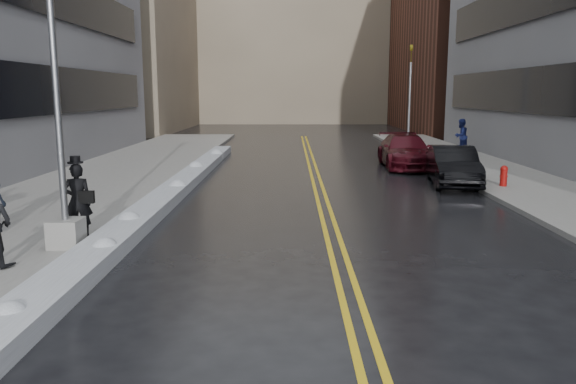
{
  "coord_description": "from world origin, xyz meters",
  "views": [
    {
      "loc": [
        1.49,
        -9.59,
        3.4
      ],
      "look_at": [
        1.43,
        2.24,
        1.3
      ],
      "focal_mm": 35.0,
      "sensor_mm": 36.0,
      "label": 1
    }
  ],
  "objects_px": {
    "pedestrian_east": "(461,136)",
    "car_maroon": "(405,151)",
    "pedestrian_fedora": "(78,201)",
    "car_black": "(453,166)",
    "lamppost": "(59,135)",
    "traffic_signal": "(410,93)",
    "fire_hydrant": "(504,175)"
  },
  "relations": [
    {
      "from": "traffic_signal",
      "to": "car_black",
      "type": "relative_size",
      "value": 1.36
    },
    {
      "from": "lamppost",
      "to": "traffic_signal",
      "type": "bearing_deg",
      "value": 61.79
    },
    {
      "from": "traffic_signal",
      "to": "car_maroon",
      "type": "distance_m",
      "value": 8.48
    },
    {
      "from": "pedestrian_fedora",
      "to": "car_black",
      "type": "relative_size",
      "value": 0.39
    },
    {
      "from": "fire_hydrant",
      "to": "pedestrian_east",
      "type": "distance_m",
      "value": 11.23
    },
    {
      "from": "fire_hydrant",
      "to": "traffic_signal",
      "type": "bearing_deg",
      "value": 92.05
    },
    {
      "from": "pedestrian_fedora",
      "to": "car_black",
      "type": "height_order",
      "value": "pedestrian_fedora"
    },
    {
      "from": "pedestrian_east",
      "to": "car_black",
      "type": "relative_size",
      "value": 0.42
    },
    {
      "from": "traffic_signal",
      "to": "car_black",
      "type": "height_order",
      "value": "traffic_signal"
    },
    {
      "from": "traffic_signal",
      "to": "pedestrian_fedora",
      "type": "bearing_deg",
      "value": -119.06
    },
    {
      "from": "car_maroon",
      "to": "traffic_signal",
      "type": "bearing_deg",
      "value": 79.35
    },
    {
      "from": "fire_hydrant",
      "to": "traffic_signal",
      "type": "relative_size",
      "value": 0.12
    },
    {
      "from": "lamppost",
      "to": "traffic_signal",
      "type": "distance_m",
      "value": 24.98
    },
    {
      "from": "fire_hydrant",
      "to": "car_maroon",
      "type": "height_order",
      "value": "car_maroon"
    },
    {
      "from": "fire_hydrant",
      "to": "car_maroon",
      "type": "bearing_deg",
      "value": 110.13
    },
    {
      "from": "lamppost",
      "to": "fire_hydrant",
      "type": "xyz_separation_m",
      "value": [
        12.3,
        8.0,
        -1.98
      ]
    },
    {
      "from": "lamppost",
      "to": "pedestrian_fedora",
      "type": "height_order",
      "value": "lamppost"
    },
    {
      "from": "pedestrian_east",
      "to": "car_black",
      "type": "xyz_separation_m",
      "value": [
        -3.26,
        -10.05,
        -0.35
      ]
    },
    {
      "from": "lamppost",
      "to": "pedestrian_fedora",
      "type": "xyz_separation_m",
      "value": [
        -0.0,
        0.76,
        -1.53
      ]
    },
    {
      "from": "pedestrian_east",
      "to": "car_maroon",
      "type": "bearing_deg",
      "value": 12.83
    },
    {
      "from": "fire_hydrant",
      "to": "traffic_signal",
      "type": "height_order",
      "value": "traffic_signal"
    },
    {
      "from": "fire_hydrant",
      "to": "pedestrian_fedora",
      "type": "height_order",
      "value": "pedestrian_fedora"
    },
    {
      "from": "traffic_signal",
      "to": "car_maroon",
      "type": "bearing_deg",
      "value": -102.52
    },
    {
      "from": "pedestrian_fedora",
      "to": "fire_hydrant",
      "type": "bearing_deg",
      "value": -161.82
    },
    {
      "from": "fire_hydrant",
      "to": "lamppost",
      "type": "bearing_deg",
      "value": -146.96
    },
    {
      "from": "pedestrian_fedora",
      "to": "pedestrian_east",
      "type": "xyz_separation_m",
      "value": [
        14.06,
        18.32,
        0.08
      ]
    },
    {
      "from": "lamppost",
      "to": "car_black",
      "type": "bearing_deg",
      "value": 39.9
    },
    {
      "from": "lamppost",
      "to": "car_maroon",
      "type": "xyz_separation_m",
      "value": [
        10.05,
        14.13,
        -1.78
      ]
    },
    {
      "from": "fire_hydrant",
      "to": "car_black",
      "type": "bearing_deg",
      "value": 145.53
    },
    {
      "from": "lamppost",
      "to": "pedestrian_east",
      "type": "bearing_deg",
      "value": 53.62
    },
    {
      "from": "pedestrian_east",
      "to": "car_black",
      "type": "height_order",
      "value": "pedestrian_east"
    },
    {
      "from": "car_maroon",
      "to": "pedestrian_east",
      "type": "bearing_deg",
      "value": 52.9
    }
  ]
}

